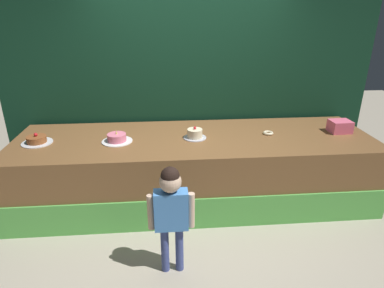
{
  "coord_description": "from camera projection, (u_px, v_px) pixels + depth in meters",
  "views": [
    {
      "loc": [
        -0.34,
        -2.95,
        2.21
      ],
      "look_at": [
        -0.05,
        0.37,
        0.83
      ],
      "focal_mm": 30.83,
      "sensor_mm": 36.0,
      "label": 1
    }
  ],
  "objects": [
    {
      "name": "ground_plane",
      "position": [
        200.0,
        227.0,
        3.58
      ],
      "size": [
        12.0,
        12.0,
        0.0
      ],
      "primitive_type": "plane",
      "color": "#ADA38E"
    },
    {
      "name": "stage_platform",
      "position": [
        195.0,
        169.0,
        3.99
      ],
      "size": [
        4.16,
        1.26,
        0.82
      ],
      "color": "brown",
      "rests_on": "ground_plane"
    },
    {
      "name": "curtain_backdrop",
      "position": [
        190.0,
        78.0,
        4.3
      ],
      "size": [
        4.82,
        0.08,
        2.73
      ],
      "primitive_type": "cube",
      "color": "#113823",
      "rests_on": "ground_plane"
    },
    {
      "name": "child_figure",
      "position": [
        171.0,
        207.0,
        2.76
      ],
      "size": [
        0.4,
        0.18,
        1.04
      ],
      "color": "#3F4C8C",
      "rests_on": "ground_plane"
    },
    {
      "name": "pink_box",
      "position": [
        340.0,
        126.0,
        3.98
      ],
      "size": [
        0.25,
        0.21,
        0.14
      ],
      "primitive_type": "cube",
      "rotation": [
        0.0,
        0.0,
        0.04
      ],
      "color": "#EF6280",
      "rests_on": "stage_platform"
    },
    {
      "name": "donut",
      "position": [
        268.0,
        133.0,
        3.93
      ],
      "size": [
        0.12,
        0.12,
        0.03
      ],
      "primitive_type": "torus",
      "color": "beige",
      "rests_on": "stage_platform"
    },
    {
      "name": "cake_left",
      "position": [
        37.0,
        140.0,
        3.66
      ],
      "size": [
        0.33,
        0.33,
        0.12
      ],
      "color": "silver",
      "rests_on": "stage_platform"
    },
    {
      "name": "cake_center",
      "position": [
        117.0,
        138.0,
        3.7
      ],
      "size": [
        0.34,
        0.34,
        0.15
      ],
      "color": "white",
      "rests_on": "stage_platform"
    },
    {
      "name": "cake_right",
      "position": [
        195.0,
        134.0,
        3.8
      ],
      "size": [
        0.26,
        0.26,
        0.14
      ],
      "color": "silver",
      "rests_on": "stage_platform"
    }
  ]
}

